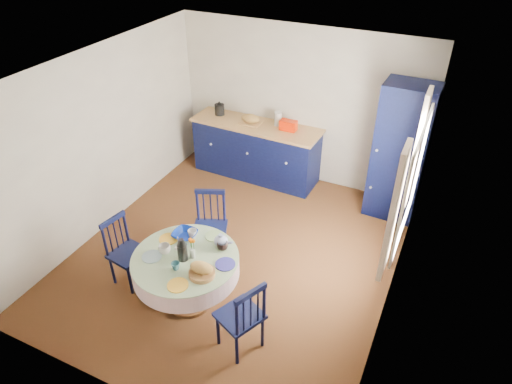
# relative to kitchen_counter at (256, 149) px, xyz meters

# --- Properties ---
(floor) EXTENTS (4.50, 4.50, 0.00)m
(floor) POSITION_rel_kitchen_counter_xyz_m (0.61, -1.96, -0.49)
(floor) COLOR black
(floor) RESTS_ON ground
(ceiling) EXTENTS (4.50, 4.50, 0.00)m
(ceiling) POSITION_rel_kitchen_counter_xyz_m (0.61, -1.96, 2.01)
(ceiling) COLOR white
(ceiling) RESTS_ON wall_back
(wall_back) EXTENTS (4.00, 0.02, 2.50)m
(wall_back) POSITION_rel_kitchen_counter_xyz_m (0.61, 0.29, 0.76)
(wall_back) COLOR beige
(wall_back) RESTS_ON floor
(wall_left) EXTENTS (0.02, 4.50, 2.50)m
(wall_left) POSITION_rel_kitchen_counter_xyz_m (-1.39, -1.96, 0.76)
(wall_left) COLOR beige
(wall_left) RESTS_ON floor
(wall_right) EXTENTS (0.02, 4.50, 2.50)m
(wall_right) POSITION_rel_kitchen_counter_xyz_m (2.61, -1.96, 0.76)
(wall_right) COLOR beige
(wall_right) RESTS_ON floor
(window) EXTENTS (0.10, 1.74, 1.45)m
(window) POSITION_rel_kitchen_counter_xyz_m (2.57, -1.66, 1.04)
(window) COLOR white
(window) RESTS_ON wall_right
(kitchen_counter) EXTENTS (2.15, 0.74, 1.19)m
(kitchen_counter) POSITION_rel_kitchen_counter_xyz_m (0.00, 0.00, 0.00)
(kitchen_counter) COLOR black
(kitchen_counter) RESTS_ON floor
(pantry_cabinet) EXTENTS (0.73, 0.53, 2.02)m
(pantry_cabinet) POSITION_rel_kitchen_counter_xyz_m (2.27, -0.11, 0.52)
(pantry_cabinet) COLOR black
(pantry_cabinet) RESTS_ON floor
(dining_table) EXTENTS (1.19, 1.19, 1.00)m
(dining_table) POSITION_rel_kitchen_counter_xyz_m (0.53, -2.96, 0.11)
(dining_table) COLOR #5C331A
(dining_table) RESTS_ON floor
(chair_left) EXTENTS (0.44, 0.46, 0.90)m
(chair_left) POSITION_rel_kitchen_counter_xyz_m (-0.36, -2.93, -0.03)
(chair_left) COLOR black
(chair_left) RESTS_ON floor
(chair_far) EXTENTS (0.55, 0.53, 0.95)m
(chair_far) POSITION_rel_kitchen_counter_xyz_m (0.33, -2.09, -0.01)
(chair_far) COLOR black
(chair_far) RESTS_ON floor
(chair_right) EXTENTS (0.54, 0.55, 0.95)m
(chair_right) POSITION_rel_kitchen_counter_xyz_m (1.37, -3.25, -0.01)
(chair_right) COLOR black
(chair_right) RESTS_ON floor
(mug_a) EXTENTS (0.14, 0.14, 0.11)m
(mug_a) POSITION_rel_kitchen_counter_xyz_m (0.28, -2.99, 0.29)
(mug_a) COLOR silver
(mug_a) RESTS_ON dining_table
(mug_b) EXTENTS (0.09, 0.09, 0.09)m
(mug_b) POSITION_rel_kitchen_counter_xyz_m (0.54, -3.16, 0.28)
(mug_b) COLOR #346A78
(mug_b) RESTS_ON dining_table
(mug_c) EXTENTS (0.12, 0.12, 0.10)m
(mug_c) POSITION_rel_kitchen_counter_xyz_m (0.83, -2.66, 0.28)
(mug_c) COLOR black
(mug_c) RESTS_ON dining_table
(mug_d) EXTENTS (0.11, 0.11, 0.10)m
(mug_d) POSITION_rel_kitchen_counter_xyz_m (0.42, -2.62, 0.28)
(mug_d) COLOR silver
(mug_d) RESTS_ON dining_table
(cobalt_bowl) EXTENTS (0.28, 0.28, 0.07)m
(cobalt_bowl) POSITION_rel_kitchen_counter_xyz_m (0.33, -2.66, 0.27)
(cobalt_bowl) COLOR navy
(cobalt_bowl) RESTS_ON dining_table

